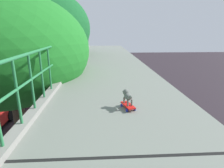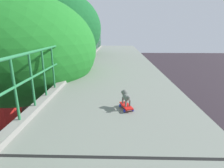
# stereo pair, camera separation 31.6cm
# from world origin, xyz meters

# --- Properties ---
(city_bus) EXTENTS (2.49, 11.42, 3.26)m
(city_bus) POSITION_xyz_m (-7.54, 16.61, 1.85)
(city_bus) COLOR red
(city_bus) RESTS_ON ground
(roadside_tree_mid) EXTENTS (5.72, 5.72, 8.40)m
(roadside_tree_mid) POSITION_xyz_m (-2.27, 6.42, 6.35)
(roadside_tree_mid) COLOR #47372A
(roadside_tree_mid) RESTS_ON ground
(roadside_tree_far) EXTENTS (5.51, 5.51, 9.51)m
(roadside_tree_far) POSITION_xyz_m (-2.43, 11.91, 7.14)
(roadside_tree_far) COLOR brown
(roadside_tree_far) RESTS_ON ground
(toy_skateboard) EXTENTS (0.29, 0.43, 0.09)m
(toy_skateboard) POSITION_xyz_m (1.57, 3.08, 5.59)
(toy_skateboard) COLOR red
(toy_skateboard) RESTS_ON overpass_deck
(small_dog) EXTENTS (0.21, 0.34, 0.29)m
(small_dog) POSITION_xyz_m (1.56, 3.13, 5.79)
(small_dog) COLOR #5F645E
(small_dog) RESTS_ON toy_skateboard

